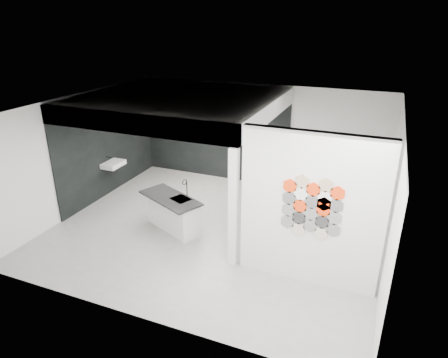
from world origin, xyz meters
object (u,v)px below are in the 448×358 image
kitchen_island (174,212)px  glass_vase (261,137)px  bottle_dark (198,129)px  stockpot (189,129)px  wall_basin (113,164)px  glass_bowl (261,138)px  utensil_cup (183,129)px  kettle (255,136)px  partition_panel (311,211)px

kitchen_island → glass_vase: (1.03, 3.13, 0.98)m
glass_vase → bottle_dark: (-1.91, 0.00, 0.02)m
stockpot → bottle_dark: bearing=0.0°
wall_basin → glass_vase: size_ratio=4.11×
glass_bowl → bottle_dark: 1.91m
utensil_cup → wall_basin: bearing=-115.8°
kitchen_island → stockpot: stockpot is taller
kettle → glass_bowl: bearing=17.6°
kettle → bottle_dark: size_ratio=1.05×
kettle → glass_vase: size_ratio=1.33×
partition_panel → stockpot: 5.76m
bottle_dark → kettle: bearing=0.0°
partition_panel → utensil_cup: size_ratio=32.11×
wall_basin → kettle: 3.86m
kitchen_island → bottle_dark: size_ratio=9.01×
wall_basin → utensil_cup: size_ratio=6.88×
kitchen_island → glass_vase: size_ratio=11.33×
stockpot → kettle: size_ratio=0.99×
partition_panel → kettle: bearing=120.3°
kitchen_island → partition_panel: bearing=11.6°
kettle → glass_vase: 0.18m
wall_basin → bottle_dark: size_ratio=3.27×
kettle → bottle_dark: bottle_dark is taller
kitchen_island → stockpot: 3.48m
partition_panel → wall_basin: size_ratio=4.67×
kitchen_island → kettle: kettle is taller
glass_bowl → utensil_cup: (-2.39, 0.00, -0.01)m
utensil_cup → bottle_dark: bearing=0.0°
kitchen_island → glass_vase: bearing=96.6°
glass_vase → kitchen_island: bearing=-108.3°
stockpot → glass_vase: bearing=0.0°
wall_basin → glass_bowl: (3.39, 2.07, 0.52)m
kitchen_island → bottle_dark: (-0.87, 3.13, 1.00)m
glass_bowl → glass_vase: bearing=0.0°
wall_basin → bottle_dark: bearing=54.3°
kettle → utensil_cup: 2.21m
kitchen_island → glass_bowl: bearing=96.6°
kettle → stockpot: bearing=-162.4°
wall_basin → glass_vase: bearing=31.3°
wall_basin → bottle_dark: bottle_dark is taller
wall_basin → kettle: size_ratio=3.10×
glass_vase → utensil_cup: size_ratio=1.67×
glass_vase → utensil_cup: bearing=180.0°
wall_basin → kettle: kettle is taller
partition_panel → glass_bowl: (-2.08, 3.87, -0.03)m
partition_panel → wall_basin: bearing=161.8°
stockpot → utensil_cup: 0.20m
kitchen_island → glass_bowl: glass_bowl is taller
kitchen_island → wall_basin: bearing=-179.4°
glass_bowl → kettle: bearing=180.0°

